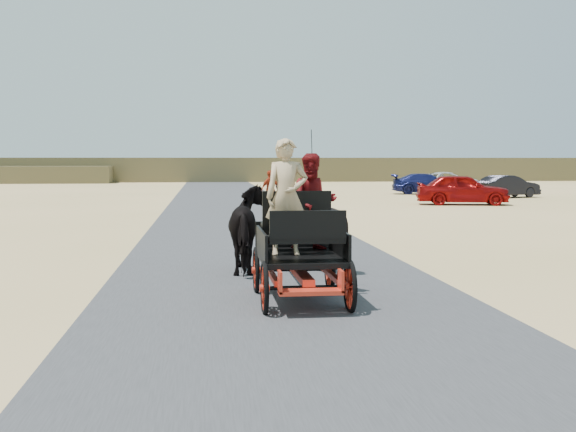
{
  "coord_description": "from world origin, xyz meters",
  "views": [
    {
      "loc": [
        -1.23,
        -11.99,
        2.19
      ],
      "look_at": [
        0.22,
        0.6,
        1.2
      ],
      "focal_mm": 45.0,
      "sensor_mm": 36.0,
      "label": 1
    }
  ],
  "objects": [
    {
      "name": "road",
      "position": [
        0.0,
        0.0,
        0.01
      ],
      "size": [
        6.0,
        140.0,
        0.01
      ],
      "primitive_type": "cube",
      "color": "#38383A",
      "rests_on": "ground"
    },
    {
      "name": "car_b",
      "position": [
        16.2,
        28.06,
        0.65
      ],
      "size": [
        4.17,
        2.57,
        1.3
      ],
      "primitive_type": "imported",
      "rotation": [
        0.0,
        0.0,
        1.9
      ],
      "color": "black",
      "rests_on": "ground"
    },
    {
      "name": "passenger_woman",
      "position": [
        0.52,
        -0.4,
        1.51
      ],
      "size": [
        0.77,
        0.6,
        1.58
      ],
      "primitive_type": "imported",
      "color": "#660C0F",
      "rests_on": "carriage"
    },
    {
      "name": "car_a",
      "position": [
        11.27,
        21.94,
        0.76
      ],
      "size": [
        4.74,
        2.72,
        1.52
      ],
      "primitive_type": "imported",
      "rotation": [
        0.0,
        0.0,
        1.35
      ],
      "color": "maroon",
      "rests_on": "ground"
    },
    {
      "name": "pedestrian",
      "position": [
        1.68,
        20.07,
        0.86
      ],
      "size": [
        1.08,
        0.87,
        1.73
      ],
      "primitive_type": "imported",
      "rotation": [
        0.0,
        0.0,
        3.67
      ],
      "color": "#A42C12",
      "rests_on": "ground"
    },
    {
      "name": "car_c",
      "position": [
        12.94,
        32.86,
        0.66
      ],
      "size": [
        4.76,
        2.55,
        1.31
      ],
      "primitive_type": "imported",
      "rotation": [
        0.0,
        0.0,
        1.41
      ],
      "color": "navy",
      "rests_on": "ground"
    },
    {
      "name": "horse_right",
      "position": [
        0.77,
        2.0,
        0.85
      ],
      "size": [
        1.37,
        1.54,
        1.7
      ],
      "primitive_type": "imported",
      "rotation": [
        0.0,
        0.0,
        3.14
      ],
      "color": "black",
      "rests_on": "ground"
    },
    {
      "name": "horse_left",
      "position": [
        -0.33,
        2.0,
        0.85
      ],
      "size": [
        0.91,
        2.01,
        1.7
      ],
      "primitive_type": "imported",
      "rotation": [
        0.0,
        0.0,
        3.14
      ],
      "color": "black",
      "rests_on": "ground"
    },
    {
      "name": "car_d",
      "position": [
        15.64,
        36.53,
        0.67
      ],
      "size": [
        5.11,
        2.93,
        1.34
      ],
      "primitive_type": "imported",
      "rotation": [
        0.0,
        0.0,
        1.42
      ],
      "color": "silver",
      "rests_on": "ground"
    },
    {
      "name": "driver_man",
      "position": [
        0.02,
        -0.95,
        1.62
      ],
      "size": [
        0.66,
        0.43,
        1.8
      ],
      "primitive_type": "imported",
      "color": "tan",
      "rests_on": "carriage"
    },
    {
      "name": "ground",
      "position": [
        0.0,
        0.0,
        0.0
      ],
      "size": [
        140.0,
        140.0,
        0.0
      ],
      "primitive_type": "plane",
      "color": "tan"
    },
    {
      "name": "ridge_far",
      "position": [
        0.0,
        62.0,
        1.2
      ],
      "size": [
        140.0,
        6.0,
        2.4
      ],
      "primitive_type": "cube",
      "color": "brown",
      "rests_on": "ground"
    },
    {
      "name": "carriage",
      "position": [
        0.22,
        -1.0,
        0.36
      ],
      "size": [
        1.3,
        2.4,
        0.72
      ],
      "primitive_type": null,
      "color": "black",
      "rests_on": "ground"
    }
  ]
}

